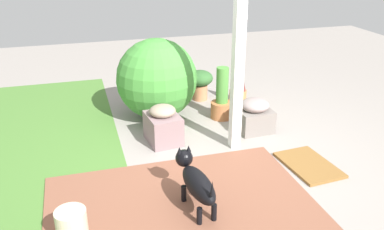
{
  "coord_description": "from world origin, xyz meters",
  "views": [
    {
      "loc": [
        -3.73,
        1.41,
        2.25
      ],
      "look_at": [
        0.29,
        0.24,
        0.44
      ],
      "focal_mm": 38.7,
      "sensor_mm": 36.0,
      "label": 1
    }
  ],
  "objects_px": {
    "stone_planter_mid": "(163,125)",
    "dog": "(196,181)",
    "terracotta_pot_spiky": "(238,83)",
    "terracotta_pot_tall": "(222,100)",
    "ceramic_urn": "(72,227)",
    "round_shrub": "(157,79)",
    "doormat": "(309,165)",
    "porch_pillar": "(238,60)",
    "terracotta_pot_broad": "(200,82)",
    "stone_planter_nearest": "(254,115)"
  },
  "relations": [
    {
      "from": "round_shrub",
      "to": "terracotta_pot_spiky",
      "type": "xyz_separation_m",
      "value": [
        0.19,
        -1.24,
        -0.24
      ]
    },
    {
      "from": "stone_planter_nearest",
      "to": "ceramic_urn",
      "type": "xyz_separation_m",
      "value": [
        -1.53,
        2.24,
        -0.05
      ]
    },
    {
      "from": "terracotta_pot_tall",
      "to": "terracotta_pot_broad",
      "type": "bearing_deg",
      "value": 5.86
    },
    {
      "from": "porch_pillar",
      "to": "terracotta_pot_spiky",
      "type": "height_order",
      "value": "porch_pillar"
    },
    {
      "from": "porch_pillar",
      "to": "terracotta_pot_spiky",
      "type": "bearing_deg",
      "value": -23.66
    },
    {
      "from": "stone_planter_mid",
      "to": "ceramic_urn",
      "type": "distance_m",
      "value": 1.88
    },
    {
      "from": "stone_planter_mid",
      "to": "round_shrub",
      "type": "xyz_separation_m",
      "value": [
        0.76,
        -0.1,
        0.32
      ]
    },
    {
      "from": "terracotta_pot_tall",
      "to": "dog",
      "type": "bearing_deg",
      "value": 153.65
    },
    {
      "from": "porch_pillar",
      "to": "ceramic_urn",
      "type": "xyz_separation_m",
      "value": [
        -1.19,
        1.85,
        -0.88
      ]
    },
    {
      "from": "terracotta_pot_broad",
      "to": "dog",
      "type": "distance_m",
      "value": 2.72
    },
    {
      "from": "terracotta_pot_spiky",
      "to": "doormat",
      "type": "height_order",
      "value": "terracotta_pot_spiky"
    },
    {
      "from": "dog",
      "to": "terracotta_pot_tall",
      "type": "bearing_deg",
      "value": -26.35
    },
    {
      "from": "porch_pillar",
      "to": "terracotta_pot_broad",
      "type": "height_order",
      "value": "porch_pillar"
    },
    {
      "from": "terracotta_pot_spiky",
      "to": "ceramic_urn",
      "type": "distance_m",
      "value": 3.48
    },
    {
      "from": "terracotta_pot_spiky",
      "to": "doormat",
      "type": "bearing_deg",
      "value": -179.33
    },
    {
      "from": "doormat",
      "to": "terracotta_pot_spiky",
      "type": "bearing_deg",
      "value": 0.67
    },
    {
      "from": "stone_planter_mid",
      "to": "dog",
      "type": "relative_size",
      "value": 0.69
    },
    {
      "from": "porch_pillar",
      "to": "terracotta_pot_tall",
      "type": "relative_size",
      "value": 2.94
    },
    {
      "from": "terracotta_pot_tall",
      "to": "ceramic_urn",
      "type": "distance_m",
      "value": 2.83
    },
    {
      "from": "porch_pillar",
      "to": "terracotta_pot_broad",
      "type": "relative_size",
      "value": 4.61
    },
    {
      "from": "terracotta_pot_spiky",
      "to": "dog",
      "type": "height_order",
      "value": "terracotta_pot_spiky"
    },
    {
      "from": "stone_planter_nearest",
      "to": "ceramic_urn",
      "type": "relative_size",
      "value": 1.39
    },
    {
      "from": "stone_planter_mid",
      "to": "terracotta_pot_spiky",
      "type": "xyz_separation_m",
      "value": [
        0.95,
        -1.34,
        0.08
      ]
    },
    {
      "from": "terracotta_pot_spiky",
      "to": "stone_planter_mid",
      "type": "bearing_deg",
      "value": 125.43
    },
    {
      "from": "porch_pillar",
      "to": "terracotta_pot_tall",
      "type": "bearing_deg",
      "value": -9.7
    },
    {
      "from": "terracotta_pot_spiky",
      "to": "terracotta_pot_broad",
      "type": "bearing_deg",
      "value": 63.29
    },
    {
      "from": "terracotta_pot_spiky",
      "to": "terracotta_pot_broad",
      "type": "height_order",
      "value": "terracotta_pot_spiky"
    },
    {
      "from": "stone_planter_mid",
      "to": "porch_pillar",
      "type": "bearing_deg",
      "value": -114.56
    },
    {
      "from": "stone_planter_mid",
      "to": "terracotta_pot_tall",
      "type": "height_order",
      "value": "terracotta_pot_tall"
    },
    {
      "from": "round_shrub",
      "to": "dog",
      "type": "xyz_separation_m",
      "value": [
        -2.14,
        0.1,
        -0.25
      ]
    },
    {
      "from": "round_shrub",
      "to": "terracotta_pot_tall",
      "type": "height_order",
      "value": "round_shrub"
    },
    {
      "from": "stone_planter_mid",
      "to": "dog",
      "type": "bearing_deg",
      "value": 179.59
    },
    {
      "from": "ceramic_urn",
      "to": "terracotta_pot_spiky",
      "type": "bearing_deg",
      "value": -44.07
    },
    {
      "from": "terracotta_pot_tall",
      "to": "terracotta_pot_broad",
      "type": "height_order",
      "value": "terracotta_pot_tall"
    },
    {
      "from": "terracotta_pot_tall",
      "to": "dog",
      "type": "height_order",
      "value": "terracotta_pot_tall"
    },
    {
      "from": "doormat",
      "to": "porch_pillar",
      "type": "bearing_deg",
      "value": 42.29
    },
    {
      "from": "terracotta_pot_tall",
      "to": "porch_pillar",
      "type": "bearing_deg",
      "value": 170.3
    },
    {
      "from": "stone_planter_mid",
      "to": "terracotta_pot_tall",
      "type": "distance_m",
      "value": 1.02
    },
    {
      "from": "round_shrub",
      "to": "ceramic_urn",
      "type": "distance_m",
      "value": 2.61
    },
    {
      "from": "stone_planter_mid",
      "to": "doormat",
      "type": "xyz_separation_m",
      "value": [
        -1.0,
        -1.36,
        -0.2
      ]
    },
    {
      "from": "porch_pillar",
      "to": "terracotta_pot_broad",
      "type": "xyz_separation_m",
      "value": [
        1.56,
        -0.07,
        -0.75
      ]
    },
    {
      "from": "round_shrub",
      "to": "ceramic_urn",
      "type": "relative_size",
      "value": 3.48
    },
    {
      "from": "terracotta_pot_tall",
      "to": "terracotta_pot_broad",
      "type": "distance_m",
      "value": 0.74
    },
    {
      "from": "terracotta_pot_spiky",
      "to": "terracotta_pot_tall",
      "type": "height_order",
      "value": "terracotta_pot_tall"
    },
    {
      "from": "terracotta_pot_tall",
      "to": "dog",
      "type": "distance_m",
      "value": 2.07
    },
    {
      "from": "stone_planter_nearest",
      "to": "doormat",
      "type": "relative_size",
      "value": 0.61
    },
    {
      "from": "porch_pillar",
      "to": "terracotta_pot_tall",
      "type": "height_order",
      "value": "porch_pillar"
    },
    {
      "from": "stone_planter_mid",
      "to": "terracotta_pot_tall",
      "type": "xyz_separation_m",
      "value": [
        0.47,
        -0.91,
        0.04
      ]
    },
    {
      "from": "stone_planter_mid",
      "to": "ceramic_urn",
      "type": "height_order",
      "value": "stone_planter_mid"
    },
    {
      "from": "doormat",
      "to": "round_shrub",
      "type": "bearing_deg",
      "value": 35.65
    }
  ]
}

